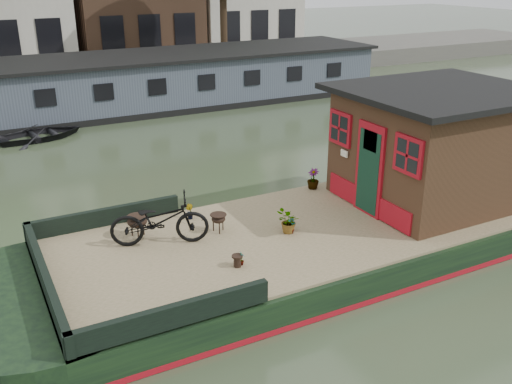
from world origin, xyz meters
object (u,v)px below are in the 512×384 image
brazier_rear (138,226)px  bicycle (159,220)px  cabin (437,144)px  potted_plant_a (292,226)px  dinghy (40,130)px  brazier_front (218,223)px

brazier_rear → bicycle: bearing=-59.5°
cabin → brazier_rear: (-6.27, 1.12, -1.01)m
cabin → potted_plant_a: (-3.64, -0.11, -1.06)m
cabin → dinghy: size_ratio=1.43×
potted_plant_a → brazier_rear: size_ratio=0.78×
dinghy → brazier_front: bearing=-179.7°
cabin → potted_plant_a: size_ratio=12.04×
bicycle → brazier_rear: size_ratio=4.17×
bicycle → brazier_rear: 0.61m
brazier_front → brazier_rear: size_ratio=0.85×
bicycle → brazier_front: bicycle is taller
potted_plant_a → brazier_rear: bearing=154.8°
bicycle → dinghy: size_ratio=0.64×
brazier_front → dinghy: (-1.77, 10.59, -0.54)m
bicycle → brazier_front: 1.19m
potted_plant_a → dinghy: potted_plant_a is taller
cabin → bicycle: (-5.99, 0.65, -0.76)m
bicycle → brazier_front: (1.15, -0.03, -0.29)m
brazier_front → bicycle: bearing=178.3°
cabin → brazier_front: bearing=172.8°
cabin → brazier_front: (-4.84, 0.61, -1.05)m
brazier_front → brazier_rear: (-1.43, 0.51, 0.03)m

